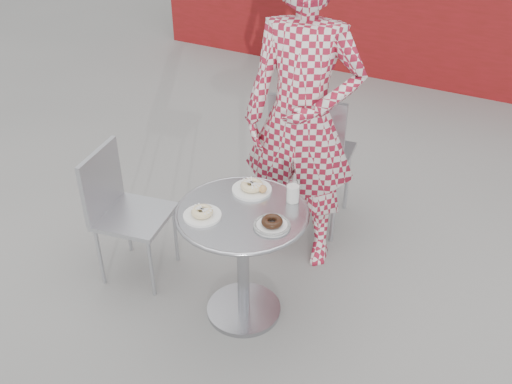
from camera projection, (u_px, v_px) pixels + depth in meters
The scene contains 9 objects.
ground at pixel (242, 314), 3.08m from camera, with size 60.00×60.00×0.00m, color gray.
bistro_table at pixel (243, 238), 2.83m from camera, with size 0.66×0.66×0.66m.
chair_far at pixel (311, 182), 3.66m from camera, with size 0.51×0.52×0.95m.
chair_left at pixel (136, 238), 3.25m from camera, with size 0.44×0.43×0.78m.
seated_person at pixel (302, 120), 3.06m from camera, with size 0.65×0.42×1.77m, color maroon.
plate_far at pixel (252, 187), 2.88m from camera, with size 0.20×0.20×0.05m.
plate_near at pixel (202, 213), 2.69m from camera, with size 0.18×0.18×0.05m.
plate_checker at pixel (272, 224), 2.63m from camera, with size 0.17×0.17×0.05m.
milk_cup at pixel (293, 193), 2.78m from camera, with size 0.07×0.07×0.11m.
Camera 1 is at (1.13, -1.91, 2.24)m, focal length 40.00 mm.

